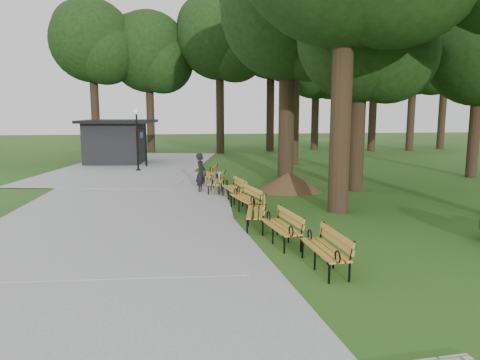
{
  "coord_description": "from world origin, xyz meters",
  "views": [
    {
      "loc": [
        -1.59,
        -14.18,
        3.52
      ],
      "look_at": [
        0.17,
        1.04,
        1.1
      ],
      "focal_mm": 33.87,
      "sensor_mm": 36.0,
      "label": 1
    }
  ],
  "objects": [
    {
      "name": "person",
      "position": [
        -1.05,
        4.94,
        0.83
      ],
      "size": [
        0.54,
        0.69,
        1.66
      ],
      "primitive_type": "imported",
      "rotation": [
        0.0,
        0.0,
        1.3
      ],
      "color": "black",
      "rests_on": "ground"
    },
    {
      "name": "bench_4",
      "position": [
        0.15,
        2.97,
        0.44
      ],
      "size": [
        0.97,
        1.98,
        0.88
      ],
      "primitive_type": null,
      "rotation": [
        0.0,
        0.0,
        -1.39
      ],
      "color": "#BB872B",
      "rests_on": "ground"
    },
    {
      "name": "bench_2",
      "position": [
        0.41,
        -1.04,
        0.44
      ],
      "size": [
        0.95,
        1.98,
        0.88
      ],
      "primitive_type": null,
      "rotation": [
        0.0,
        0.0,
        -1.74
      ],
      "color": "#BB872B",
      "rests_on": "ground"
    },
    {
      "name": "path",
      "position": [
        -4.0,
        3.0,
        0.03
      ],
      "size": [
        12.0,
        38.0,
        0.06
      ],
      "primitive_type": "cube",
      "color": "gray",
      "rests_on": "ground"
    },
    {
      "name": "lawn_tree_1",
      "position": [
        5.63,
        4.46,
        6.4
      ],
      "size": [
        5.34,
        5.34,
        9.12
      ],
      "color": "black",
      "rests_on": "ground"
    },
    {
      "name": "lamp_post",
      "position": [
        -4.41,
        11.82,
        2.5
      ],
      "size": [
        0.32,
        0.32,
        3.53
      ],
      "color": "black",
      "rests_on": "ground"
    },
    {
      "name": "bench_1",
      "position": [
        0.81,
        -2.83,
        0.44
      ],
      "size": [
        0.94,
        1.98,
        0.88
      ],
      "primitive_type": null,
      "rotation": [
        0.0,
        0.0,
        -1.41
      ],
      "color": "#BB872B",
      "rests_on": "ground"
    },
    {
      "name": "lawn_tree_4",
      "position": [
        4.99,
        13.79,
        9.09
      ],
      "size": [
        6.37,
        6.37,
        12.37
      ],
      "color": "black",
      "rests_on": "ground"
    },
    {
      "name": "bench_6",
      "position": [
        -0.62,
        7.0,
        0.44
      ],
      "size": [
        1.01,
        1.99,
        0.88
      ],
      "primitive_type": null,
      "rotation": [
        0.0,
        0.0,
        -1.77
      ],
      "color": "#BB872B",
      "rests_on": "ground"
    },
    {
      "name": "bench_3",
      "position": [
        0.34,
        1.04,
        0.44
      ],
      "size": [
        1.06,
        2.0,
        0.88
      ],
      "primitive_type": null,
      "rotation": [
        0.0,
        0.0,
        -1.34
      ],
      "color": "#BB872B",
      "rests_on": "ground"
    },
    {
      "name": "dirt_mound",
      "position": [
        2.73,
        4.74,
        0.41
      ],
      "size": [
        2.4,
        2.4,
        0.82
      ],
      "primitive_type": "cone",
      "color": "#47301C",
      "rests_on": "ground"
    },
    {
      "name": "bench_5",
      "position": [
        -0.42,
        4.82,
        0.44
      ],
      "size": [
        0.98,
        1.99,
        0.88
      ],
      "primitive_type": null,
      "rotation": [
        0.0,
        0.0,
        -1.76
      ],
      "color": "#BB872B",
      "rests_on": "ground"
    },
    {
      "name": "tree_backdrop",
      "position": [
        5.93,
        23.07,
        8.24
      ],
      "size": [
        36.65,
        9.62,
        16.47
      ],
      "primitive_type": null,
      "color": "black",
      "rests_on": "ground"
    },
    {
      "name": "lawn_tree_2",
      "position": [
        3.43,
        8.62,
        8.2
      ],
      "size": [
        6.71,
        6.71,
        11.62
      ],
      "color": "black",
      "rests_on": "ground"
    },
    {
      "name": "bench_0",
      "position": [
        1.37,
        -4.85,
        0.44
      ],
      "size": [
        0.79,
        1.95,
        0.88
      ],
      "primitive_type": null,
      "rotation": [
        0.0,
        0.0,
        -1.49
      ],
      "color": "#BB872B",
      "rests_on": "ground"
    },
    {
      "name": "kiosk",
      "position": [
        -6.25,
        15.67,
        1.41
      ],
      "size": [
        4.82,
        4.29,
        2.81
      ],
      "primitive_type": null,
      "rotation": [
        0.0,
        0.0,
        -0.09
      ],
      "color": "black",
      "rests_on": "ground"
    },
    {
      "name": "ground",
      "position": [
        0.0,
        0.0,
        0.0
      ],
      "size": [
        100.0,
        100.0,
        0.0
      ],
      "primitive_type": "plane",
      "color": "#234E16",
      "rests_on": "ground"
    }
  ]
}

